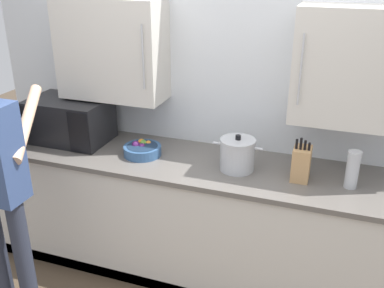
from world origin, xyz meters
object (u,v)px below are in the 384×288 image
Objects in this scene: thermos_flask at (353,169)px; stock_pot at (237,154)px; knife_block at (301,163)px; microwave_oven at (66,120)px; fruit_bowl at (142,149)px.

thermos_flask is 0.73× the size of stock_pot.
stock_pot is at bearing 179.70° from knife_block.
stock_pot is at bearing 179.43° from thermos_flask.
microwave_oven reaches higher than knife_block.
thermos_flask is (0.31, -0.01, 0.01)m from knife_block.
knife_block is 1.12m from fruit_bowl.
thermos_flask is at bearing -0.95° from knife_block.
microwave_oven is at bearing 178.05° from knife_block.
knife_block is (1.78, -0.06, -0.05)m from microwave_oven.
fruit_bowl is at bearing 179.73° from thermos_flask.
thermos_flask reaches higher than fruit_bowl.
knife_block is 1.21× the size of thermos_flask.
fruit_bowl is at bearing -179.95° from stock_pot.
microwave_oven is at bearing 177.55° from stock_pot.
microwave_oven is at bearing 178.20° from thermos_flask.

